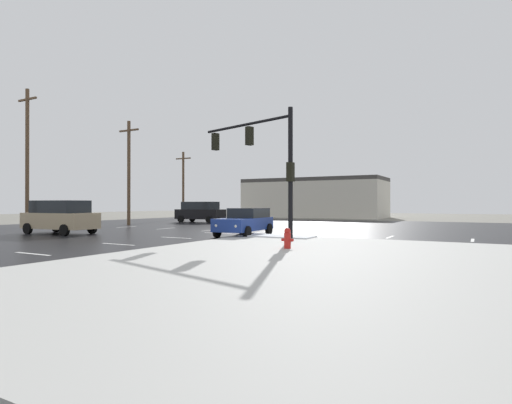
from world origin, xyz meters
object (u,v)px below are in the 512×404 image
at_px(sedan_blue, 245,221).
at_px(fire_hydrant, 287,238).
at_px(suv_black, 200,211).
at_px(utility_pole_distant, 183,184).
at_px(suv_tan, 60,216).
at_px(utility_pole_mid, 27,155).
at_px(utility_pole_far, 129,171).
at_px(traffic_signal_mast, 264,154).

bearing_deg(sedan_blue, fire_hydrant, 36.77).
xyz_separation_m(suv_black, utility_pole_distant, (-7.51, 6.64, 3.21)).
distance_m(suv_tan, utility_pole_mid, 9.74).
distance_m(sedan_blue, utility_pole_far, 16.06).
bearing_deg(suv_black, traffic_signal_mast, 132.44).
bearing_deg(utility_pole_far, utility_pole_mid, -122.37).
bearing_deg(utility_pole_distant, sedan_blue, -43.65).
distance_m(fire_hydrant, suv_tan, 16.07).
xyz_separation_m(suv_tan, utility_pole_distant, (-9.25, 23.17, 3.21)).
distance_m(traffic_signal_mast, utility_pole_distant, 30.74).
xyz_separation_m(traffic_signal_mast, suv_black, (-14.76, 14.55, -3.24)).
relative_size(fire_hydrant, suv_black, 0.16).
height_order(suv_tan, utility_pole_mid, utility_pole_mid).
bearing_deg(suv_tan, sedan_blue, -160.84).
xyz_separation_m(fire_hydrant, sedan_blue, (-5.32, 5.91, 0.32)).
height_order(traffic_signal_mast, utility_pole_mid, utility_pole_mid).
distance_m(traffic_signal_mast, suv_black, 20.98).
bearing_deg(sedan_blue, suv_black, -140.09).
bearing_deg(traffic_signal_mast, utility_pole_distant, -27.38).
bearing_deg(suv_tan, utility_pole_far, -69.02).
bearing_deg(sedan_blue, traffic_signal_mast, 41.82).
bearing_deg(suv_black, utility_pole_distant, -44.44).
relative_size(traffic_signal_mast, utility_pole_mid, 0.58).
height_order(sedan_blue, suv_black, suv_black).
xyz_separation_m(traffic_signal_mast, sedan_blue, (-2.36, 2.20, -3.48)).
height_order(sedan_blue, utility_pole_far, utility_pole_far).
bearing_deg(utility_pole_distant, suv_tan, -68.23).
distance_m(suv_black, utility_pole_distant, 10.53).
height_order(sedan_blue, utility_pole_distant, utility_pole_distant).
xyz_separation_m(fire_hydrant, utility_pole_distant, (-25.22, 24.90, 3.76)).
distance_m(fire_hydrant, utility_pole_distant, 35.64).
bearing_deg(utility_pole_far, suv_black, 72.10).
height_order(traffic_signal_mast, utility_pole_far, utility_pole_far).
height_order(fire_hydrant, sedan_blue, sedan_blue).
relative_size(traffic_signal_mast, suv_black, 1.27).
bearing_deg(utility_pole_far, traffic_signal_mast, -23.52).
xyz_separation_m(traffic_signal_mast, utility_pole_mid, (-21.14, 0.99, 1.24)).
bearing_deg(suv_black, suv_tan, 93.04).
xyz_separation_m(suv_black, utility_pole_mid, (-6.38, -13.56, 4.49)).
bearing_deg(fire_hydrant, suv_black, 134.13).
xyz_separation_m(suv_black, utility_pole_far, (-2.30, -7.13, 3.61)).
bearing_deg(traffic_signal_mast, suv_tan, 24.84).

